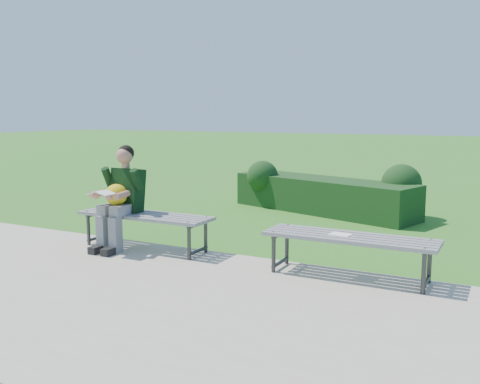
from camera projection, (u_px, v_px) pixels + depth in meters
ground at (261, 259)px, 6.41m from camera, size 80.00×80.00×0.00m
walkway at (181, 304)px, 4.87m from camera, size 30.00×3.50×0.02m
hedge at (327, 192)px, 9.42m from camera, size 3.52×1.85×0.90m
bench_left at (145, 218)px, 6.79m from camera, size 1.80×0.50×0.46m
bench_right at (349, 241)px, 5.58m from camera, size 1.80×0.50×0.46m
seated_boy at (121, 194)px, 6.79m from camera, size 0.56×0.76×1.31m
paper_sheet at (340, 234)px, 5.62m from camera, size 0.24×0.19×0.01m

